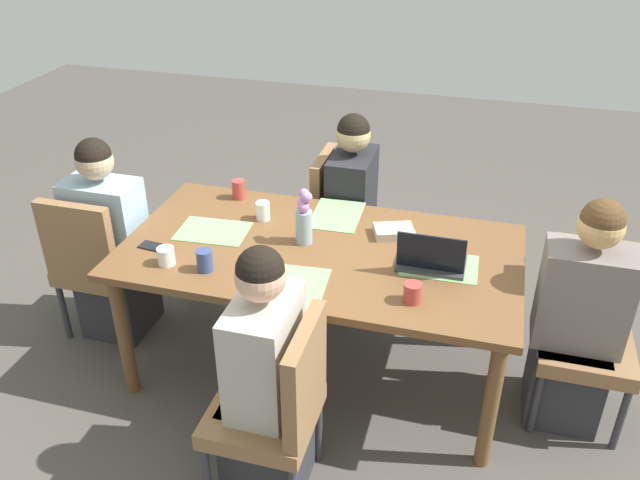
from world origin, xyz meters
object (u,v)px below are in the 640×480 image
at_px(chair_near_left_near, 279,403).
at_px(coffee_mug_centre_left, 413,293).
at_px(person_near_left_near, 266,385).
at_px(book_red_cover, 394,231).
at_px(person_head_left_right_near, 111,250).
at_px(phone_black, 154,247).
at_px(coffee_mug_near_right, 263,211).
at_px(laptop_head_right_left_mid, 431,259).
at_px(dining_table, 320,262).
at_px(flower_vase, 304,218).
at_px(person_head_right_left_mid, 576,327).
at_px(coffee_mug_centre_right, 205,260).
at_px(coffee_mug_far_left, 239,189).
at_px(chair_head_left_right_near, 95,260).
at_px(chair_head_right_left_mid, 587,325).
at_px(coffee_mug_near_left, 166,256).
at_px(person_far_left_far, 351,219).
at_px(chair_far_left_far, 342,217).

bearing_deg(chair_near_left_near, coffee_mug_centre_left, 47.29).
bearing_deg(person_near_left_near, book_red_cover, 70.45).
relative_size(person_head_left_right_near, phone_black, 7.97).
xyz_separation_m(coffee_mug_near_right, phone_black, (-0.42, -0.42, -0.05)).
xyz_separation_m(laptop_head_right_left_mid, coffee_mug_centre_left, (-0.04, -0.30, 0.00)).
relative_size(person_head_left_right_near, coffee_mug_near_right, 11.87).
height_order(dining_table, flower_vase, flower_vase).
height_order(dining_table, person_near_left_near, person_near_left_near).
relative_size(flower_vase, book_red_cover, 1.43).
height_order(person_head_right_left_mid, coffee_mug_centre_right, person_head_right_left_mid).
bearing_deg(coffee_mug_far_left, book_red_cover, -11.28).
bearing_deg(coffee_mug_far_left, coffee_mug_centre_left, -33.83).
bearing_deg(chair_near_left_near, coffee_mug_centre_right, 137.05).
distance_m(chair_head_left_right_near, coffee_mug_near_right, 1.00).
xyz_separation_m(person_head_left_right_near, laptop_head_right_left_mid, (1.79, -0.06, 0.28)).
bearing_deg(chair_head_left_right_near, chair_head_right_left_mid, 2.56).
xyz_separation_m(laptop_head_right_left_mid, coffee_mug_centre_right, (-1.02, -0.31, 0.01)).
relative_size(chair_near_left_near, coffee_mug_near_left, 10.37).
bearing_deg(coffee_mug_centre_right, chair_head_left_right_near, 160.27).
xyz_separation_m(coffee_mug_near_right, coffee_mug_far_left, (-0.22, 0.20, 0.00)).
bearing_deg(person_near_left_near, chair_head_left_right_near, 150.49).
xyz_separation_m(laptop_head_right_left_mid, coffee_mug_near_right, (-0.93, 0.24, 0.01)).
height_order(person_far_left_far, flower_vase, person_far_left_far).
relative_size(person_near_left_near, phone_black, 7.97).
bearing_deg(phone_black, person_near_left_near, 151.04).
distance_m(flower_vase, book_red_cover, 0.48).
xyz_separation_m(person_far_left_far, chair_head_left_right_near, (-1.28, -0.80, -0.03)).
bearing_deg(dining_table, coffee_mug_near_right, 150.31).
bearing_deg(coffee_mug_far_left, chair_far_left_far, 39.10).
height_order(flower_vase, coffee_mug_centre_left, flower_vase).
bearing_deg(coffee_mug_centre_left, flower_vase, 148.83).
relative_size(person_far_left_far, flower_vase, 4.17).
height_order(coffee_mug_near_left, coffee_mug_centre_right, coffee_mug_centre_right).
relative_size(chair_far_left_far, coffee_mug_centre_left, 9.89).
bearing_deg(chair_head_left_right_near, coffee_mug_near_left, -25.28).
xyz_separation_m(flower_vase, coffee_mug_centre_left, (0.60, -0.36, -0.09)).
relative_size(chair_far_left_far, book_red_cover, 4.50).
distance_m(chair_near_left_near, phone_black, 1.08).
height_order(chair_head_left_right_near, person_head_left_right_near, person_head_left_right_near).
relative_size(chair_head_right_left_mid, book_red_cover, 4.50).
bearing_deg(person_head_left_right_near, coffee_mug_centre_left, -11.72).
height_order(chair_head_right_left_mid, phone_black, chair_head_right_left_mid).
height_order(chair_head_left_right_near, phone_black, chair_head_left_right_near).
relative_size(dining_table, flower_vase, 6.86).
height_order(dining_table, chair_far_left_far, chair_far_left_far).
height_order(flower_vase, book_red_cover, flower_vase).
relative_size(person_far_left_far, coffee_mug_near_right, 11.87).
xyz_separation_m(chair_near_left_near, coffee_mug_centre_right, (-0.52, 0.48, 0.31)).
bearing_deg(phone_black, coffee_mug_near_right, -128.87).
relative_size(laptop_head_right_left_mid, book_red_cover, 1.60).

